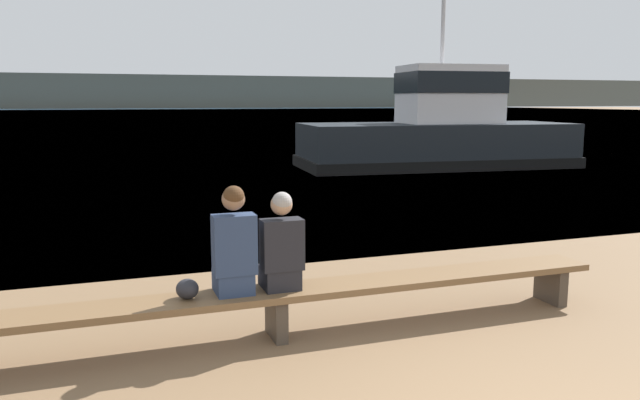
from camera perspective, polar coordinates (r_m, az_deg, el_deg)
water_surface at (r=128.26m, az=-18.60°, el=7.64°), size 240.00×240.00×0.00m
far_shoreline at (r=189.45m, az=-19.03°, el=9.37°), size 600.00×12.00×9.39m
bench_main at (r=6.15m, az=-4.03°, el=-8.96°), size 7.14×0.52×0.48m
person_left at (r=5.92m, az=-7.89°, el=-4.27°), size 0.40×0.40×1.05m
person_right at (r=6.04m, az=-3.57°, el=-4.37°), size 0.40×0.40×0.97m
shopping_bag at (r=5.96m, az=-12.04°, el=-7.96°), size 0.21×0.23×0.19m
tugboat_red at (r=22.16m, az=10.82°, el=5.85°), size 9.74×4.48×6.16m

